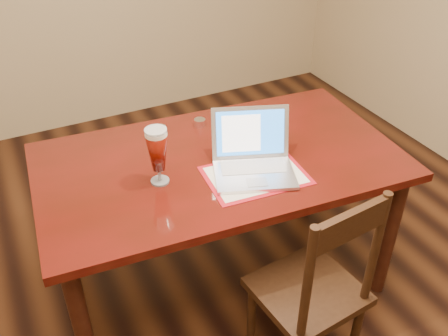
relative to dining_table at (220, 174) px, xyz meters
name	(u,v)px	position (x,y,z in m)	size (l,w,h in m)	color
ground	(225,333)	(-0.15, -0.35, -0.72)	(5.00, 5.00, 0.00)	black
dining_table	(220,174)	(0.00, 0.00, 0.00)	(1.80, 1.11, 1.08)	#4C0D0A
dining_chair	(314,291)	(0.13, -0.65, -0.24)	(0.47, 0.45, 1.02)	black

